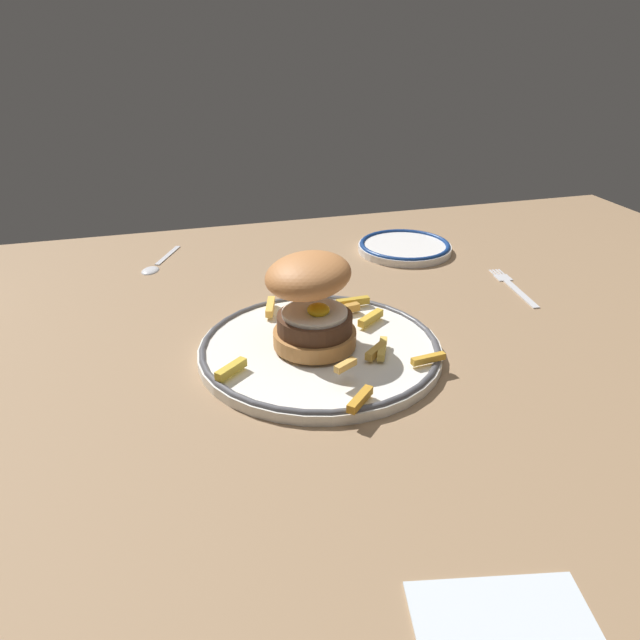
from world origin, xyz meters
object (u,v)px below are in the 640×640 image
Objects in this scene: side_plate at (405,247)px; fork at (513,286)px; dinner_plate at (320,349)px; spoon at (154,265)px; burger at (311,300)px.

fork is (9.44, -18.52, -0.65)cm from side_plate.
dinner_plate is 35.07cm from fork.
side_plate is at bearing -5.72° from spoon.
fork is at bearing -24.05° from spoon.
burger is 0.81× the size of fork.
spoon is at bearing 117.30° from dinner_plate.
side_plate reaches higher than fork.
burger reaches higher than dinner_plate.
dinner_plate is 2.26× the size of spoon.
side_plate is 41.55cm from spoon.
burger reaches higher than spoon.
spoon is (-17.70, 34.30, -0.48)cm from dinner_plate.
fork is at bearing 19.38° from dinner_plate.
fork is at bearing -63.00° from side_plate.
dinner_plate is 1.82× the size of side_plate.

